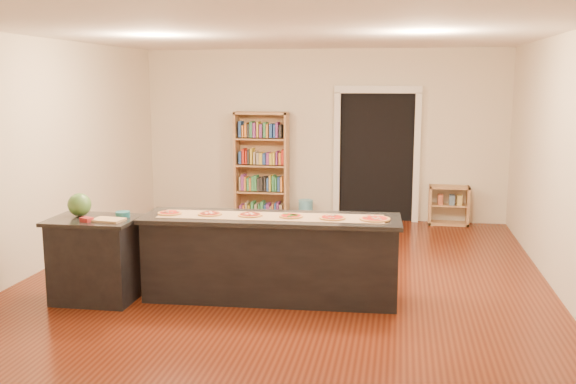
% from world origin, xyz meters
% --- Properties ---
extents(room, '(6.00, 7.00, 2.80)m').
position_xyz_m(room, '(0.00, 0.00, 1.40)').
color(room, beige).
rests_on(room, ground).
extents(doorway, '(1.40, 0.09, 2.21)m').
position_xyz_m(doorway, '(0.90, 3.46, 1.20)').
color(doorway, black).
rests_on(doorway, room).
extents(kitchen_island, '(2.70, 0.73, 0.89)m').
position_xyz_m(kitchen_island, '(-0.03, -0.68, 0.45)').
color(kitchen_island, black).
rests_on(kitchen_island, ground).
extents(side_counter, '(0.89, 0.65, 0.88)m').
position_xyz_m(side_counter, '(-1.83, -1.05, 0.45)').
color(side_counter, black).
rests_on(side_counter, ground).
extents(bookshelf, '(0.89, 0.32, 1.78)m').
position_xyz_m(bookshelf, '(-0.99, 3.29, 0.89)').
color(bookshelf, tan).
rests_on(bookshelf, ground).
extents(low_shelf, '(0.63, 0.27, 0.63)m').
position_xyz_m(low_shelf, '(2.08, 3.31, 0.32)').
color(low_shelf, tan).
rests_on(low_shelf, ground).
extents(waste_bin, '(0.24, 0.24, 0.35)m').
position_xyz_m(waste_bin, '(-0.23, 3.21, 0.17)').
color(waste_bin, '#55A0BD').
rests_on(waste_bin, ground).
extents(kraft_paper, '(2.36, 0.54, 0.00)m').
position_xyz_m(kraft_paper, '(-0.03, -0.69, 0.89)').
color(kraft_paper, olive).
rests_on(kraft_paper, kitchen_island).
extents(watermelon, '(0.24, 0.24, 0.24)m').
position_xyz_m(watermelon, '(-2.01, -0.97, 1.00)').
color(watermelon, '#144214').
rests_on(watermelon, side_counter).
extents(cutting_board, '(0.33, 0.24, 0.02)m').
position_xyz_m(cutting_board, '(-1.62, -1.14, 0.89)').
color(cutting_board, tan).
rests_on(cutting_board, side_counter).
extents(package_red, '(0.14, 0.12, 0.04)m').
position_xyz_m(package_red, '(-1.81, -1.21, 0.90)').
color(package_red, maroon).
rests_on(package_red, side_counter).
extents(package_teal, '(0.15, 0.15, 0.06)m').
position_xyz_m(package_teal, '(-1.55, -0.94, 0.91)').
color(package_teal, '#195966').
rests_on(package_teal, side_counter).
extents(pizza_a, '(0.26, 0.26, 0.02)m').
position_xyz_m(pizza_a, '(-1.11, -0.75, 0.90)').
color(pizza_a, '#B08243').
rests_on(pizza_a, kitchen_island).
extents(pizza_b, '(0.25, 0.25, 0.02)m').
position_xyz_m(pizza_b, '(-0.68, -0.72, 0.90)').
color(pizza_b, '#B08243').
rests_on(pizza_b, kitchen_island).
extents(pizza_c, '(0.25, 0.25, 0.02)m').
position_xyz_m(pizza_c, '(-0.24, -0.69, 0.90)').
color(pizza_c, '#B08243').
rests_on(pizza_c, kitchen_island).
extents(pizza_d, '(0.26, 0.26, 0.02)m').
position_xyz_m(pizza_d, '(0.19, -0.68, 0.90)').
color(pizza_d, '#B08243').
rests_on(pizza_d, kitchen_island).
extents(pizza_e, '(0.27, 0.27, 0.02)m').
position_xyz_m(pizza_e, '(0.62, -0.69, 0.90)').
color(pizza_e, '#B08243').
rests_on(pizza_e, kitchen_island).
extents(pizza_f, '(0.31, 0.31, 0.02)m').
position_xyz_m(pizza_f, '(1.05, -0.67, 0.90)').
color(pizza_f, '#B08243').
rests_on(pizza_f, kitchen_island).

